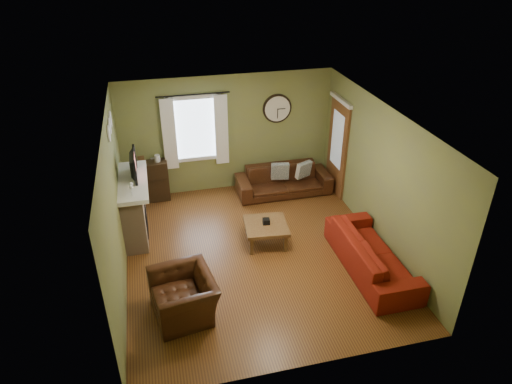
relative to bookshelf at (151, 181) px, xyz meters
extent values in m
cube|color=brown|center=(1.74, -2.42, -0.45)|extent=(4.60, 5.20, 0.00)
cube|color=white|center=(1.74, -2.42, 2.15)|extent=(4.60, 5.20, 0.00)
cube|color=olive|center=(-0.56, -2.42, 0.85)|extent=(0.00, 5.20, 2.60)
cube|color=olive|center=(4.04, -2.42, 0.85)|extent=(0.00, 5.20, 2.60)
cube|color=olive|center=(1.74, 0.18, 0.85)|extent=(4.60, 0.00, 2.60)
cube|color=olive|center=(1.74, -5.02, 0.85)|extent=(4.60, 0.00, 2.60)
cube|color=tan|center=(-0.36, -1.27, 0.10)|extent=(0.40, 1.40, 1.10)
cube|color=black|center=(-0.17, -1.27, -0.15)|extent=(0.04, 0.60, 0.55)
cube|color=white|center=(-0.33, -1.27, 0.69)|extent=(0.58, 1.60, 0.08)
imported|color=black|center=(-0.31, -1.12, 0.90)|extent=(0.08, 0.60, 0.35)
cube|color=#994C3F|center=(-0.23, -1.12, 0.96)|extent=(0.02, 0.62, 0.36)
cylinder|color=white|center=(-0.54, -1.62, 1.80)|extent=(0.28, 0.28, 0.03)
cylinder|color=white|center=(-0.54, -1.27, 1.80)|extent=(0.28, 0.28, 0.03)
cylinder|color=white|center=(-0.54, -0.92, 1.80)|extent=(0.28, 0.28, 0.03)
cylinder|color=black|center=(1.04, 0.06, 1.82)|extent=(0.03, 0.03, 1.50)
cube|color=white|center=(0.49, 0.06, 1.00)|extent=(0.28, 0.04, 1.55)
cube|color=white|center=(1.59, 0.06, 1.00)|extent=(0.28, 0.04, 1.55)
cube|color=brown|center=(4.01, -0.57, 0.60)|extent=(0.05, 0.90, 2.10)
imported|color=brown|center=(0.03, 0.24, 0.51)|extent=(0.21, 0.25, 0.02)
imported|color=#361B0D|center=(2.87, -0.37, -0.15)|extent=(2.08, 0.81, 0.61)
cube|color=gray|center=(2.78, -0.39, 0.10)|extent=(0.40, 0.18, 0.39)
cube|color=gray|center=(3.31, -0.44, 0.10)|extent=(0.38, 0.25, 0.37)
imported|color=maroon|center=(3.57, -3.32, -0.13)|extent=(0.86, 2.21, 0.64)
imported|color=#361B0D|center=(0.33, -3.62, -0.12)|extent=(1.05, 1.16, 0.67)
cube|color=black|center=(2.01, -2.13, -0.05)|extent=(0.14, 0.14, 0.10)
camera|label=1|loc=(0.15, -8.94, 4.65)|focal=32.00mm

